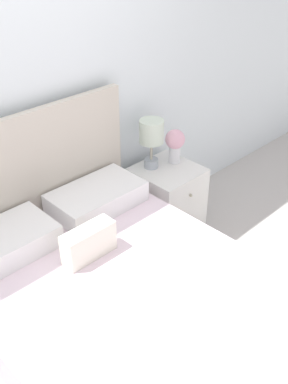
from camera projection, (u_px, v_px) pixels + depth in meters
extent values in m
plane|color=#BCB7B2|center=(42.00, 275.00, 3.24)|extent=(12.00, 12.00, 0.00)
cube|color=white|center=(8.00, 102.00, 2.58)|extent=(8.00, 0.06, 2.60)
cube|color=beige|center=(132.00, 338.00, 2.58)|extent=(1.45, 1.91, 0.31)
cube|color=white|center=(131.00, 303.00, 2.43)|extent=(1.43, 1.87, 0.25)
cube|color=beige|center=(33.00, 205.00, 2.89)|extent=(1.48, 0.05, 1.25)
cube|color=white|center=(1.00, 245.00, 2.55)|extent=(0.61, 0.36, 0.14)
cube|color=white|center=(97.00, 197.00, 2.96)|extent=(0.61, 0.36, 0.14)
cube|color=white|center=(89.00, 243.00, 2.52)|extent=(0.32, 0.11, 0.19)
cube|color=white|center=(167.00, 201.00, 3.54)|extent=(0.46, 0.46, 0.57)
sphere|color=#B2AD93|center=(191.00, 195.00, 3.31)|extent=(0.02, 0.02, 0.02)
cylinder|color=#A8B2BC|center=(151.00, 163.00, 3.40)|extent=(0.11, 0.11, 0.07)
cylinder|color=#B7B29E|center=(151.00, 151.00, 3.34)|extent=(0.02, 0.02, 0.14)
cylinder|color=silver|center=(151.00, 131.00, 3.25)|extent=(0.18, 0.18, 0.17)
cylinder|color=white|center=(175.00, 154.00, 3.45)|extent=(0.09, 0.09, 0.14)
sphere|color=#EFB2C6|center=(175.00, 139.00, 3.38)|extent=(0.15, 0.15, 0.15)
sphere|color=#609356|center=(178.00, 142.00, 3.42)|extent=(0.07, 0.07, 0.07)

